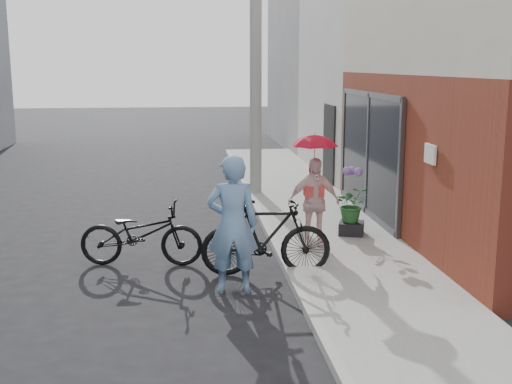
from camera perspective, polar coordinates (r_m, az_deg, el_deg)
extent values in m
plane|color=black|center=(9.78, -2.55, -7.67)|extent=(80.00, 80.00, 0.00)
cube|color=gray|center=(11.97, 6.89, -3.90)|extent=(2.20, 24.00, 0.12)
cube|color=#9E9E99|center=(11.76, 1.37, -4.09)|extent=(0.12, 24.00, 0.12)
cube|color=black|center=(13.40, 9.99, 3.32)|extent=(0.06, 3.80, 2.40)
cube|color=white|center=(10.24, 15.23, 3.28)|extent=(0.04, 0.40, 0.30)
cube|color=silver|center=(19.83, 17.14, 11.73)|extent=(8.00, 6.00, 7.00)
cube|color=gray|center=(26.41, 11.03, 11.78)|extent=(8.00, 8.00, 7.00)
cylinder|color=#9E9E99|center=(15.33, -0.02, 12.49)|extent=(0.28, 0.28, 7.00)
imported|color=#698FBB|center=(8.94, -2.10, -2.90)|extent=(0.74, 0.50, 1.97)
imported|color=black|center=(10.42, -10.17, -3.69)|extent=(2.04, 0.95, 1.03)
imported|color=black|center=(9.76, 0.90, -4.04)|extent=(2.01, 0.64, 1.19)
imported|color=#F2CBCA|center=(10.89, 5.14, -0.92)|extent=(0.92, 0.44, 1.53)
imported|color=red|center=(10.71, 5.25, 4.81)|extent=(0.75, 0.75, 0.66)
cube|color=black|center=(11.87, 8.47, -3.20)|extent=(0.55, 0.55, 0.23)
imported|color=#235826|center=(11.77, 8.53, -1.08)|extent=(0.60, 0.52, 0.67)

